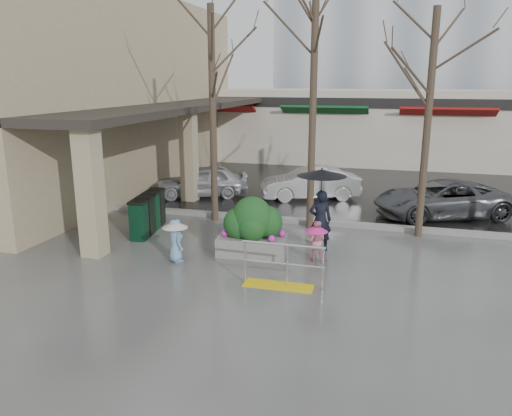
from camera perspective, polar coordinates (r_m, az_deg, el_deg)
The scene contains 20 objects.
ground at distance 12.92m, azimuth -1.86°, elevation -6.24°, with size 120.00×120.00×0.00m, color #51514F.
street_asphalt at distance 34.03m, azimuth 9.36°, elevation 6.59°, with size 120.00×36.00×0.01m, color black.
curb at distance 16.57m, azimuth 2.28°, elevation -1.27°, with size 120.00×0.30×0.15m, color gray.
near_building at distance 23.27m, azimuth -17.77°, elevation 12.41°, with size 6.00×18.00×8.00m, color tan.
canopy_slab at distance 21.29m, azimuth -7.97°, elevation 11.81°, with size 2.80×18.00×0.25m, color #2D2823.
pillar_front at distance 13.65m, azimuth -18.40°, elevation 1.81°, with size 0.55×0.55×3.50m, color tan.
pillar_back at distance 19.28m, azimuth -7.67°, elevation 5.95°, with size 0.55×0.55×3.50m, color tan.
storefront_row at distance 29.64m, azimuth 12.52°, elevation 9.20°, with size 34.00×6.74×4.00m.
handrail at distance 11.37m, azimuth 2.90°, elevation -7.18°, with size 1.90×0.50×1.03m.
tree_west at distance 16.15m, azimuth -5.09°, elevation 16.25°, with size 3.20×3.20×6.80m.
tree_midwest at distance 15.33m, azimuth 6.68°, elevation 16.87°, with size 3.20×3.20×7.00m.
tree_mideast at distance 15.15m, azimuth 19.49°, elevation 14.78°, with size 3.20×3.20×6.50m.
woman at distance 13.57m, azimuth 7.44°, elevation 0.95°, with size 1.35×1.35×2.30m.
child_pink at distance 12.96m, azimuth 6.88°, elevation -3.41°, with size 0.61×0.61×1.07m.
child_blue at distance 12.94m, azimuth -9.19°, elevation -3.21°, with size 0.66×0.66×1.14m.
planter at distance 13.25m, azimuth -0.38°, elevation -2.22°, with size 1.91×1.12×1.60m.
news_boxes at distance 15.66m, azimuth -12.23°, elevation -0.58°, with size 0.78×2.15×1.18m.
car_a at distance 20.08m, azimuth -6.27°, elevation 3.08°, with size 1.49×3.70×1.26m, color silver.
car_b at distance 19.68m, azimuth 6.20°, elevation 2.85°, with size 1.33×3.82×1.26m, color silver.
car_c at distance 18.10m, azimuth 20.47°, elevation 0.98°, with size 2.09×4.53×1.26m, color #4F5256.
Camera 1 is at (3.65, -11.52, 4.57)m, focal length 35.00 mm.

